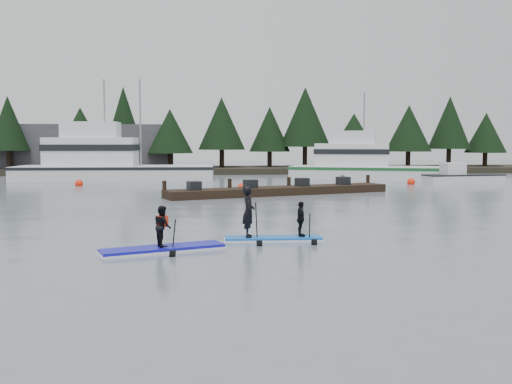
{
  "coord_description": "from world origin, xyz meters",
  "views": [
    {
      "loc": [
        -2.46,
        -17.46,
        3.14
      ],
      "look_at": [
        0.0,
        6.0,
        1.1
      ],
      "focal_mm": 40.0,
      "sensor_mm": 36.0,
      "label": 1
    }
  ],
  "objects": [
    {
      "name": "waterfront_building",
      "position": [
        -14.0,
        44.0,
        2.5
      ],
      "size": [
        18.0,
        6.0,
        5.0
      ],
      "primitive_type": "cube",
      "color": "#4C4C51",
      "rests_on": "ground"
    },
    {
      "name": "paddleboard_duo",
      "position": [
        -0.14,
        0.63,
        0.61
      ],
      "size": [
        3.15,
        1.12,
        2.27
      ],
      "rotation": [
        0.0,
        0.0,
        -0.04
      ],
      "color": "blue",
      "rests_on": "ground"
    },
    {
      "name": "far_shore",
      "position": [
        0.0,
        42.0,
        0.3
      ],
      "size": [
        70.0,
        8.0,
        0.6
      ],
      "primitive_type": "cube",
      "color": "#2D281E",
      "rests_on": "ground"
    },
    {
      "name": "paddleboard_solo",
      "position": [
        -3.45,
        -0.89,
        0.37
      ],
      "size": [
        3.66,
        2.02,
        1.8
      ],
      "rotation": [
        0.0,
        0.0,
        0.34
      ],
      "color": "#1412A9",
      "rests_on": "ground"
    },
    {
      "name": "fishing_boat_medium",
      "position": [
        12.26,
        30.74,
        0.59
      ],
      "size": [
        14.41,
        8.36,
        8.35
      ],
      "rotation": [
        0.0,
        0.0,
        -0.34
      ],
      "color": "silver",
      "rests_on": "ground"
    },
    {
      "name": "skiff",
      "position": [
        17.96,
        24.33,
        0.36
      ],
      "size": [
        6.32,
        2.62,
        0.72
      ],
      "primitive_type": "cube",
      "rotation": [
        0.0,
        0.0,
        0.13
      ],
      "color": "silver",
      "rests_on": "ground"
    },
    {
      "name": "buoy_c",
      "position": [
        13.72,
        24.11,
        0.0
      ],
      "size": [
        0.6,
        0.6,
        0.6
      ],
      "primitive_type": "sphere",
      "color": "#FF270C",
      "rests_on": "ground"
    },
    {
      "name": "ground",
      "position": [
        0.0,
        0.0,
        0.0
      ],
      "size": [
        160.0,
        160.0,
        0.0
      ],
      "primitive_type": "plane",
      "color": "slate",
      "rests_on": "ground"
    },
    {
      "name": "treeline",
      "position": [
        0.0,
        42.0,
        0.0
      ],
      "size": [
        60.0,
        4.0,
        8.0
      ],
      "primitive_type": null,
      "color": "black",
      "rests_on": "ground"
    },
    {
      "name": "fishing_boat_large",
      "position": [
        -9.73,
        31.45,
        0.7
      ],
      "size": [
        16.56,
        5.27,
        9.39
      ],
      "rotation": [
        0.0,
        0.0,
        -0.04
      ],
      "color": "silver",
      "rests_on": "ground"
    },
    {
      "name": "buoy_b",
      "position": [
        0.56,
        20.26,
        0.0
      ],
      "size": [
        0.58,
        0.58,
        0.58
      ],
      "primitive_type": "sphere",
      "color": "#FF270C",
      "rests_on": "ground"
    },
    {
      "name": "floating_dock",
      "position": [
        2.61,
        16.6,
        0.24
      ],
      "size": [
        14.11,
        6.42,
        0.48
      ],
      "primitive_type": "cube",
      "rotation": [
        0.0,
        0.0,
        0.33
      ],
      "color": "black",
      "rests_on": "ground"
    },
    {
      "name": "buoy_a",
      "position": [
        -11.01,
        25.21,
        0.0
      ],
      "size": [
        0.58,
        0.58,
        0.58
      ],
      "primitive_type": "sphere",
      "color": "#FF270C",
      "rests_on": "ground"
    }
  ]
}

